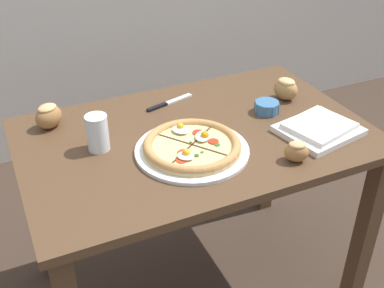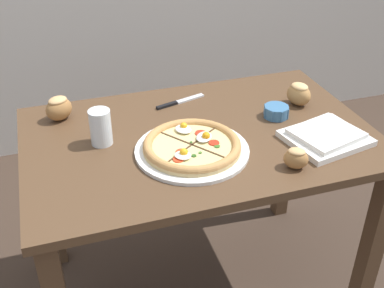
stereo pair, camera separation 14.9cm
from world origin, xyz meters
The scene contains 10 objects.
ground_plane centered at (0.00, 0.00, 0.00)m, with size 12.00×12.00×0.00m, color #3D2D23.
dining_table centered at (0.00, 0.00, 0.61)m, with size 1.16×0.75×0.73m.
pizza centered at (-0.06, -0.10, 0.75)m, with size 0.36×0.36×0.06m.
ramekin_bowl centered at (0.29, 0.03, 0.75)m, with size 0.09×0.09×0.04m.
napkin_folded centered at (0.38, -0.17, 0.75)m, with size 0.28×0.25×0.04m.
bread_piece_near centered at (-0.43, 0.25, 0.77)m, with size 0.12×0.11×0.09m.
bread_piece_mid centered at (0.41, 0.09, 0.77)m, with size 0.10×0.12×0.08m.
bread_piece_far centered at (0.21, -0.27, 0.76)m, with size 0.09×0.09×0.07m.
knife_main centered at (0.00, 0.24, 0.73)m, with size 0.20×0.07×0.01m.
water_glass centered at (-0.32, 0.04, 0.78)m, with size 0.07×0.07×0.12m.
Camera 2 is at (-0.45, -1.30, 1.56)m, focal length 45.00 mm.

